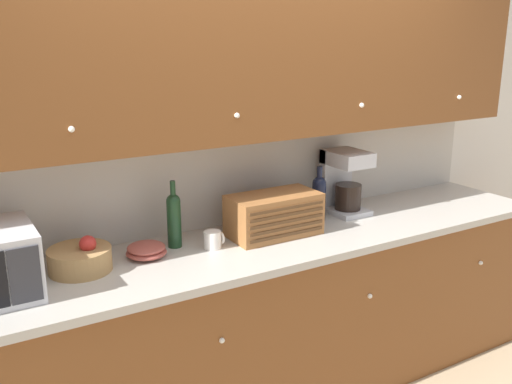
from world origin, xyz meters
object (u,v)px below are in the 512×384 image
at_px(coffee_maker, 343,180).
at_px(mug, 213,240).
at_px(fruit_basket, 80,259).
at_px(wine_bottle, 174,218).
at_px(bread_box, 274,215).
at_px(bowl_stack_on_counter, 146,250).
at_px(second_wine_bottle, 319,196).

bearing_deg(coffee_maker, mug, -171.32).
bearing_deg(fruit_basket, wine_bottle, 7.39).
relative_size(wine_bottle, bread_box, 0.71).
distance_m(bread_box, coffee_maker, 0.59).
bearing_deg(fruit_basket, bowl_stack_on_counter, 0.86).
xyz_separation_m(mug, coffee_maker, (0.93, 0.14, 0.15)).
relative_size(wine_bottle, mug, 3.46).
bearing_deg(wine_bottle, coffee_maker, 1.30).
relative_size(fruit_basket, wine_bottle, 0.83).
relative_size(bowl_stack_on_counter, second_wine_bottle, 0.62).
height_order(fruit_basket, bread_box, bread_box).
xyz_separation_m(fruit_basket, coffee_maker, (1.57, 0.09, 0.14)).
height_order(bowl_stack_on_counter, second_wine_bottle, second_wine_bottle).
distance_m(bowl_stack_on_counter, second_wine_bottle, 1.05).
height_order(fruit_basket, mug, fruit_basket).
distance_m(fruit_basket, second_wine_bottle, 1.36).
distance_m(wine_bottle, bread_box, 0.53).
bearing_deg(mug, wine_bottle, 142.81).
distance_m(bowl_stack_on_counter, wine_bottle, 0.22).
height_order(bowl_stack_on_counter, wine_bottle, wine_bottle).
distance_m(wine_bottle, mug, 0.22).
xyz_separation_m(wine_bottle, coffee_maker, (1.09, 0.02, 0.04)).
distance_m(second_wine_bottle, coffee_maker, 0.23).
bearing_deg(mug, second_wine_bottle, 7.04).
relative_size(second_wine_bottle, coffee_maker, 0.84).
height_order(wine_bottle, bread_box, wine_bottle).
relative_size(fruit_basket, bread_box, 0.59).
bearing_deg(coffee_maker, wine_bottle, -178.70).
bearing_deg(bread_box, fruit_basket, 177.35).
bearing_deg(bowl_stack_on_counter, second_wine_bottle, 1.56).
bearing_deg(bread_box, mug, -178.59).
bearing_deg(second_wine_bottle, fruit_basket, -178.60).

